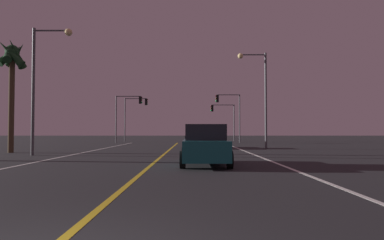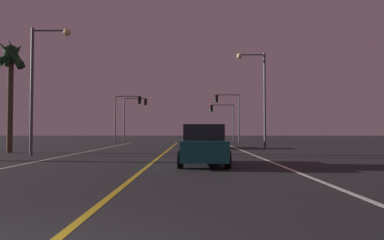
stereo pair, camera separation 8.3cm
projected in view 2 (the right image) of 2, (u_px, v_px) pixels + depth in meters
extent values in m
cube|color=silver|center=(260.00, 157.00, 19.05)|extent=(0.16, 43.69, 0.01)
cube|color=silver|center=(63.00, 157.00, 19.10)|extent=(0.16, 43.69, 0.01)
cube|color=gold|center=(161.00, 157.00, 19.08)|extent=(0.16, 43.69, 0.01)
cylinder|color=black|center=(184.00, 155.00, 15.81)|extent=(0.22, 0.68, 0.68)
cylinder|color=black|center=(223.00, 155.00, 15.80)|extent=(0.22, 0.68, 0.68)
cylinder|color=black|center=(182.00, 160.00, 13.11)|extent=(0.22, 0.68, 0.68)
cylinder|color=black|center=(229.00, 160.00, 13.10)|extent=(0.22, 0.68, 0.68)
cube|color=#145156|center=(205.00, 149.00, 14.46)|extent=(1.80, 4.30, 0.80)
cube|color=black|center=(205.00, 132.00, 14.24)|extent=(1.60, 2.10, 0.64)
cube|color=red|center=(190.00, 150.00, 12.37)|extent=(0.24, 0.08, 0.16)
cube|color=red|center=(223.00, 150.00, 12.36)|extent=(0.24, 0.08, 0.16)
cylinder|color=black|center=(186.00, 143.00, 30.15)|extent=(0.22, 0.68, 0.68)
cylinder|color=black|center=(207.00, 143.00, 30.14)|extent=(0.22, 0.68, 0.68)
cylinder|color=black|center=(186.00, 145.00, 27.45)|extent=(0.22, 0.68, 0.68)
cylinder|color=black|center=(208.00, 145.00, 27.44)|extent=(0.22, 0.68, 0.68)
cube|color=black|center=(197.00, 140.00, 28.81)|extent=(1.80, 4.30, 0.80)
cube|color=black|center=(197.00, 132.00, 28.58)|extent=(1.60, 2.10, 0.64)
cube|color=red|center=(189.00, 140.00, 26.71)|extent=(0.24, 0.08, 0.16)
cube|color=red|center=(205.00, 140.00, 26.71)|extent=(0.24, 0.08, 0.16)
cylinder|color=#4C4C51|center=(240.00, 119.00, 41.47)|extent=(0.14, 0.14, 5.84)
cylinder|color=#4C4C51|center=(229.00, 95.00, 41.56)|extent=(2.66, 0.10, 0.10)
cube|color=black|center=(218.00, 99.00, 41.55)|extent=(0.28, 0.36, 0.90)
sphere|color=#3A0605|center=(217.00, 96.00, 41.56)|extent=(0.20, 0.20, 0.20)
sphere|color=#3C2706|center=(217.00, 99.00, 41.56)|extent=(0.20, 0.20, 0.20)
sphere|color=#19E059|center=(217.00, 101.00, 41.55)|extent=(0.20, 0.20, 0.20)
cylinder|color=#4C4C51|center=(117.00, 119.00, 41.53)|extent=(0.14, 0.14, 5.66)
cylinder|color=#4C4C51|center=(129.00, 96.00, 41.61)|extent=(2.91, 0.10, 0.10)
cube|color=black|center=(141.00, 100.00, 41.59)|extent=(0.28, 0.36, 0.90)
sphere|color=#3A0605|center=(142.00, 98.00, 41.60)|extent=(0.20, 0.20, 0.20)
sphere|color=#3C2706|center=(142.00, 100.00, 41.59)|extent=(0.20, 0.20, 0.20)
sphere|color=#19E059|center=(142.00, 102.00, 41.58)|extent=(0.20, 0.20, 0.20)
cylinder|color=#4C4C51|center=(235.00, 123.00, 46.95)|extent=(0.14, 0.14, 5.03)
cylinder|color=#4C4C51|center=(224.00, 105.00, 47.03)|extent=(2.96, 0.10, 0.10)
cube|color=black|center=(213.00, 108.00, 47.03)|extent=(0.28, 0.36, 0.90)
sphere|color=#3A0605|center=(212.00, 106.00, 47.04)|extent=(0.20, 0.20, 0.20)
sphere|color=#3C2706|center=(212.00, 108.00, 47.03)|extent=(0.20, 0.20, 0.20)
sphere|color=#19E059|center=(212.00, 110.00, 47.02)|extent=(0.20, 0.20, 0.20)
cylinder|color=#4C4C51|center=(126.00, 120.00, 47.03)|extent=(0.14, 0.14, 5.90)
cylinder|color=#4C4C51|center=(137.00, 99.00, 47.12)|extent=(2.88, 0.10, 0.10)
cube|color=black|center=(147.00, 102.00, 47.10)|extent=(0.28, 0.36, 0.90)
sphere|color=#3A0605|center=(148.00, 100.00, 47.10)|extent=(0.20, 0.20, 0.20)
sphere|color=#3C2706|center=(148.00, 102.00, 47.09)|extent=(0.20, 0.20, 0.20)
sphere|color=#19E059|center=(148.00, 104.00, 47.09)|extent=(0.20, 0.20, 0.20)
cylinder|color=#4C4C51|center=(34.00, 91.00, 20.24)|extent=(0.18, 0.18, 7.51)
cylinder|color=#4C4C51|center=(52.00, 31.00, 20.35)|extent=(2.04, 0.10, 0.10)
sphere|color=#F9D88C|center=(69.00, 32.00, 20.34)|extent=(0.44, 0.44, 0.44)
cylinder|color=#4C4C51|center=(266.00, 101.00, 27.51)|extent=(0.18, 0.18, 7.70)
cylinder|color=#4C4C51|center=(253.00, 55.00, 27.64)|extent=(2.02, 0.10, 0.10)
sphere|color=#F9D88C|center=(241.00, 56.00, 27.64)|extent=(0.44, 0.44, 0.44)
cylinder|color=#473826|center=(12.00, 104.00, 22.72)|extent=(0.36, 0.36, 6.43)
sphere|color=#19381E|center=(13.00, 52.00, 22.83)|extent=(0.90, 0.90, 0.90)
cone|color=#19381E|center=(17.00, 54.00, 22.77)|extent=(0.86, 1.82, 1.94)
cone|color=#19381E|center=(17.00, 55.00, 23.11)|extent=(1.77, 1.15, 1.74)
cone|color=#19381E|center=(11.00, 55.00, 23.01)|extent=(1.53, 1.76, 1.78)
cone|color=#19381E|center=(8.00, 54.00, 22.68)|extent=(1.28, 1.69, 1.49)
cone|color=#19381E|center=(11.00, 53.00, 22.53)|extent=(1.91, 0.74, 1.90)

